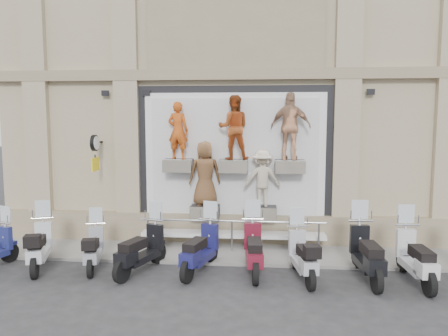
% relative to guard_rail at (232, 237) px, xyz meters
% --- Properties ---
extents(ground, '(90.00, 90.00, 0.00)m').
position_rel_guard_rail_xyz_m(ground, '(0.00, -2.00, -0.47)').
color(ground, '#2C2C2F').
rests_on(ground, ground).
extents(sidewalk, '(16.00, 2.20, 0.08)m').
position_rel_guard_rail_xyz_m(sidewalk, '(0.00, 0.10, -0.43)').
color(sidewalk, gray).
rests_on(sidewalk, ground).
extents(building, '(14.00, 8.60, 12.00)m').
position_rel_guard_rail_xyz_m(building, '(0.00, 5.00, 5.54)').
color(building, tan).
rests_on(building, ground).
extents(shop_vitrine, '(5.60, 0.83, 4.30)m').
position_rel_guard_rail_xyz_m(shop_vitrine, '(0.09, 0.74, 1.98)').
color(shop_vitrine, black).
rests_on(shop_vitrine, ground).
extents(guard_rail, '(5.06, 0.10, 0.93)m').
position_rel_guard_rail_xyz_m(guard_rail, '(0.00, 0.00, 0.00)').
color(guard_rail, '#9EA0A5').
rests_on(guard_rail, ground).
extents(clock_sign_bracket, '(0.10, 0.80, 1.02)m').
position_rel_guard_rail_xyz_m(clock_sign_bracket, '(-3.90, 0.47, 2.34)').
color(clock_sign_bracket, black).
rests_on(clock_sign_bracket, ground).
extents(scooter_b, '(1.14, 2.01, 1.57)m').
position_rel_guard_rail_xyz_m(scooter_b, '(-4.56, -1.57, 0.32)').
color(scooter_b, silver).
rests_on(scooter_b, ground).
extents(scooter_c, '(0.91, 1.79, 1.40)m').
position_rel_guard_rail_xyz_m(scooter_c, '(-3.25, -1.46, 0.24)').
color(scooter_c, gray).
rests_on(scooter_c, ground).
extents(scooter_d, '(1.21, 2.05, 1.60)m').
position_rel_guard_rail_xyz_m(scooter_d, '(-2.03, -1.63, 0.34)').
color(scooter_d, black).
rests_on(scooter_d, ground).
extents(scooter_e, '(1.08, 2.05, 1.60)m').
position_rel_guard_rail_xyz_m(scooter_e, '(-0.64, -1.49, 0.34)').
color(scooter_e, '#16164E').
rests_on(scooter_e, ground).
extents(scooter_f, '(0.73, 2.05, 1.64)m').
position_rel_guard_rail_xyz_m(scooter_f, '(0.62, -1.43, 0.35)').
color(scooter_f, maroon).
rests_on(scooter_f, ground).
extents(scooter_g, '(0.84, 1.94, 1.52)m').
position_rel_guard_rail_xyz_m(scooter_g, '(1.73, -1.71, 0.30)').
color(scooter_g, '#AAABB1').
rests_on(scooter_g, ground).
extents(scooter_h, '(0.72, 2.13, 1.71)m').
position_rel_guard_rail_xyz_m(scooter_h, '(3.16, -1.63, 0.39)').
color(scooter_h, black).
rests_on(scooter_h, ground).
extents(scooter_i, '(0.69, 2.05, 1.64)m').
position_rel_guard_rail_xyz_m(scooter_i, '(4.19, -1.73, 0.36)').
color(scooter_i, silver).
rests_on(scooter_i, ground).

